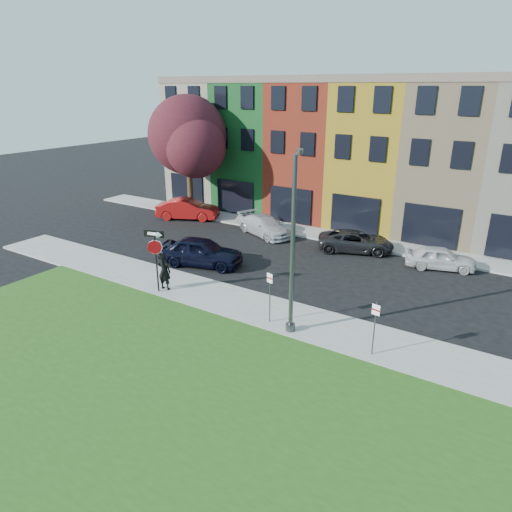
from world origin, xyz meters
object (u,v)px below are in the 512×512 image
Objects in this scene: man at (164,271)px; sedan_near at (201,252)px; stop_sign at (155,249)px; street_lamp at (293,246)px.

man reaches higher than sedan_near.
stop_sign reaches higher than man.
man is 3.89m from sedan_near.
street_lamp is (7.98, -3.90, 2.98)m from sedan_near.
street_lamp reaches higher than stop_sign.
street_lamp reaches higher than sedan_near.
street_lamp is (7.36, 0.31, 1.42)m from stop_sign.
man is 0.27× the size of street_lamp.
street_lamp is (7.26, -0.09, 2.71)m from man.
street_lamp reaches higher than man.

